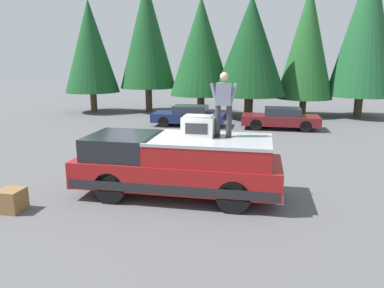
# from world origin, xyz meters

# --- Properties ---
(ground_plane) EXTENTS (90.00, 90.00, 0.00)m
(ground_plane) POSITION_xyz_m (0.00, 0.00, 0.00)
(ground_plane) COLOR #565659
(pickup_truck) EXTENTS (2.01, 5.54, 1.65)m
(pickup_truck) POSITION_xyz_m (-0.27, -0.68, 0.87)
(pickup_truck) COLOR maroon
(pickup_truck) RESTS_ON ground
(compressor_unit) EXTENTS (0.65, 0.84, 0.56)m
(compressor_unit) POSITION_xyz_m (-0.09, -1.21, 1.93)
(compressor_unit) COLOR silver
(compressor_unit) RESTS_ON pickup_truck
(person_on_truck_bed) EXTENTS (0.29, 0.72, 1.69)m
(person_on_truck_bed) POSITION_xyz_m (-0.03, -1.86, 2.55)
(person_on_truck_bed) COLOR #333338
(person_on_truck_bed) RESTS_ON pickup_truck
(parked_car_maroon) EXTENTS (1.64, 4.10, 1.16)m
(parked_car_maroon) POSITION_xyz_m (10.38, -3.88, 0.58)
(parked_car_maroon) COLOR maroon
(parked_car_maroon) RESTS_ON ground
(parked_car_navy) EXTENTS (1.64, 4.10, 1.16)m
(parked_car_navy) POSITION_xyz_m (10.35, 1.18, 0.58)
(parked_car_navy) COLOR navy
(parked_car_navy) RESTS_ON ground
(wooden_crate) EXTENTS (0.56, 0.56, 0.56)m
(wooden_crate) POSITION_xyz_m (-2.11, 3.10, 0.28)
(wooden_crate) COLOR olive
(wooden_crate) RESTS_ON ground
(conifer_far_left) EXTENTS (4.26, 4.26, 10.07)m
(conifer_far_left) POSITION_xyz_m (15.72, -9.07, 5.72)
(conifer_far_left) COLOR #4C3826
(conifer_far_left) RESTS_ON ground
(conifer_left) EXTENTS (3.66, 3.66, 8.40)m
(conifer_left) POSITION_xyz_m (15.60, -5.55, 4.78)
(conifer_left) COLOR #4C3826
(conifer_left) RESTS_ON ground
(conifer_center_left) EXTENTS (4.60, 4.60, 7.56)m
(conifer_center_left) POSITION_xyz_m (13.92, -2.00, 4.50)
(conifer_center_left) COLOR #4C3826
(conifer_center_left) RESTS_ON ground
(conifer_center_right) EXTENTS (4.16, 4.16, 7.68)m
(conifer_center_right) POSITION_xyz_m (14.70, 1.26, 4.51)
(conifer_center_right) COLOR #4C3826
(conifer_center_right) RESTS_ON ground
(conifer_right) EXTENTS (3.96, 3.96, 9.15)m
(conifer_right) POSITION_xyz_m (15.65, 5.28, 5.42)
(conifer_right) COLOR #4C3826
(conifer_right) RESTS_ON ground
(conifer_far_right) EXTENTS (3.79, 3.79, 7.76)m
(conifer_far_right) POSITION_xyz_m (14.57, 9.09, 4.59)
(conifer_far_right) COLOR #4C3826
(conifer_far_right) RESTS_ON ground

